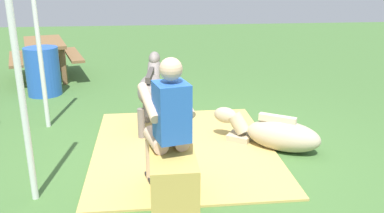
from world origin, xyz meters
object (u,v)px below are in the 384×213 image
pony_lying (275,134)px  tent_pole_left (18,69)px  tent_pole_right (38,35)px  picnic_bench (45,50)px  person_seated (168,121)px  water_barrel (43,71)px  hay_bale (173,179)px  pony_standing (151,88)px

pony_lying → tent_pole_left: (-0.86, 2.57, 1.06)m
tent_pole_right → picnic_bench: 2.83m
pony_lying → person_seated: bearing=124.5°
pony_lying → water_barrel: water_barrel is taller
hay_bale → person_seated: size_ratio=0.52×
person_seated → tent_pole_left: (0.04, 1.26, 0.51)m
water_barrel → pony_lying: bearing=-128.8°
tent_pole_right → picnic_bench: (2.69, 0.60, -0.67)m
pony_lying → tent_pole_left: size_ratio=0.51×
person_seated → pony_lying: bearing=-55.5°
hay_bale → tent_pole_left: bearing=81.2°
hay_bale → water_barrel: water_barrel is taller
person_seated → pony_standing: size_ratio=1.00×
pony_standing → water_barrel: bearing=45.1°
pony_lying → tent_pole_right: tent_pole_right is taller
tent_pole_right → hay_bale: bearing=-143.0°
person_seated → pony_lying: (0.90, -1.31, -0.55)m
pony_standing → tent_pole_left: tent_pole_left is taller
hay_bale → person_seated: bearing=9.5°
water_barrel → picnic_bench: size_ratio=0.45×
person_seated → tent_pole_right: (1.94, 1.55, 0.51)m
hay_bale → pony_standing: pony_standing is taller
water_barrel → tent_pole_left: (-3.48, -0.69, 0.84)m
pony_lying → water_barrel: (2.61, 3.26, 0.22)m
pony_lying → tent_pole_right: bearing=70.1°
person_seated → hay_bale: bearing=-170.5°
tent_pole_left → water_barrel: bearing=11.2°
picnic_bench → tent_pole_left: bearing=-169.0°
pony_standing → pony_lying: size_ratio=1.06×
person_seated → tent_pole_right: tent_pole_right is taller
pony_lying → tent_pole_left: tent_pole_left is taller
water_barrel → person_seated: bearing=-151.1°
pony_standing → tent_pole_left: 2.12m
hay_bale → tent_pole_left: tent_pole_left is taller
hay_bale → pony_lying: size_ratio=0.55×
water_barrel → tent_pole_right: 1.83m
water_barrel → picnic_bench: (1.11, 0.20, 0.17)m
pony_lying → picnic_bench: size_ratio=0.70×
hay_bale → tent_pole_left: size_ratio=0.28×
pony_lying → tent_pole_right: size_ratio=0.51×
pony_standing → tent_pole_right: bearing=80.8°
water_barrel → tent_pole_right: tent_pole_right is taller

